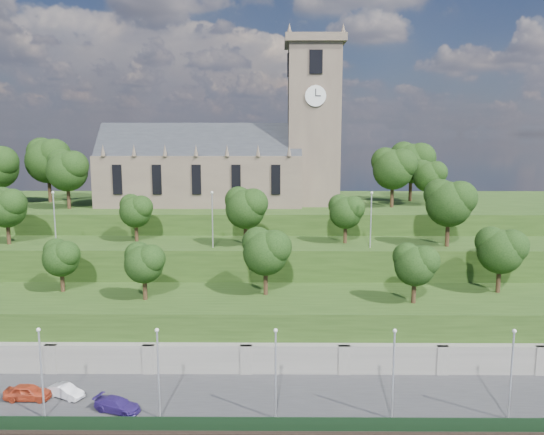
{
  "coord_description": "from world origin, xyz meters",
  "views": [
    {
      "loc": [
        7.99,
        -39.95,
        26.25
      ],
      "look_at": [
        7.5,
        30.0,
        15.26
      ],
      "focal_mm": 35.0,
      "sensor_mm": 36.0,
      "label": 1
    }
  ],
  "objects_px": {
    "church": "(231,158)",
    "car_left": "(28,392)",
    "car_right": "(117,405)",
    "car_middle": "(66,391)"
  },
  "relations": [
    {
      "from": "church",
      "to": "car_left",
      "type": "relative_size",
      "value": 9.15
    },
    {
      "from": "car_right",
      "to": "car_middle",
      "type": "bearing_deg",
      "value": 85.85
    },
    {
      "from": "car_left",
      "to": "church",
      "type": "bearing_deg",
      "value": -20.8
    },
    {
      "from": "church",
      "to": "car_right",
      "type": "xyz_separation_m",
      "value": [
        -6.79,
        -42.37,
        -19.9
      ]
    },
    {
      "from": "church",
      "to": "car_middle",
      "type": "distance_m",
      "value": 46.24
    },
    {
      "from": "car_middle",
      "to": "car_right",
      "type": "relative_size",
      "value": 0.85
    },
    {
      "from": "church",
      "to": "car_right",
      "type": "distance_m",
      "value": 47.3
    },
    {
      "from": "car_right",
      "to": "car_left",
      "type": "bearing_deg",
      "value": 96.97
    },
    {
      "from": "church",
      "to": "car_middle",
      "type": "relative_size",
      "value": 10.66
    },
    {
      "from": "church",
      "to": "car_left",
      "type": "height_order",
      "value": "church"
    }
  ]
}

